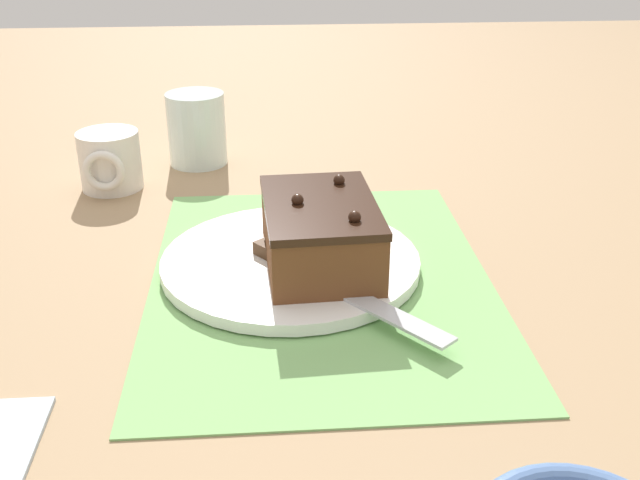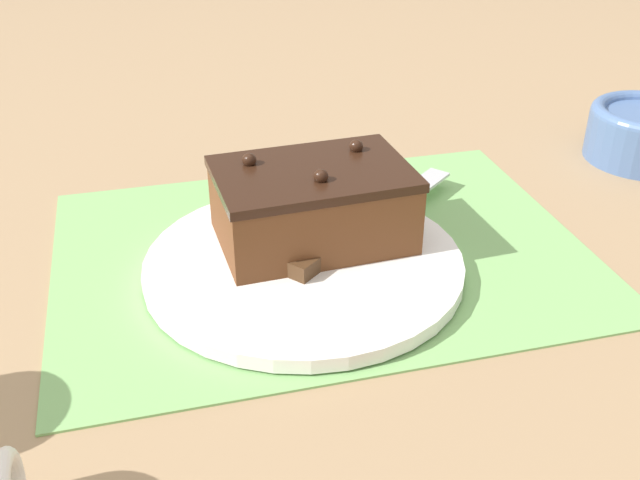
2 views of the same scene
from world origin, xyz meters
name	(u,v)px [view 2 (image 2 of 2)]	position (x,y,z in m)	size (l,w,h in m)	color
ground_plane	(322,253)	(0.00, 0.00, 0.00)	(3.00, 3.00, 0.00)	#9E7F5B
placemat_woven	(322,251)	(0.00, 0.00, 0.00)	(0.46, 0.34, 0.00)	#7AB266
cake_plate	(304,264)	(-0.02, -0.03, 0.01)	(0.27, 0.27, 0.01)	white
chocolate_cake	(312,203)	(-0.01, 0.00, 0.05)	(0.17, 0.12, 0.08)	brown
serving_knife	(351,234)	(0.02, -0.01, 0.02)	(0.20, 0.17, 0.01)	#472D19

